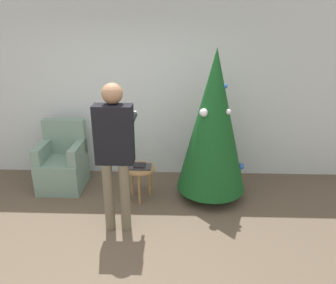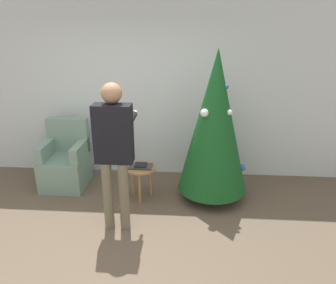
% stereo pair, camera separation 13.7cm
% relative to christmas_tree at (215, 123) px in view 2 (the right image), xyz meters
% --- Properties ---
extents(ground_plane, '(14.00, 14.00, 0.00)m').
position_rel_christmas_tree_xyz_m(ground_plane, '(-1.24, -1.43, -1.13)').
color(ground_plane, brown).
extents(wall_back, '(8.00, 0.06, 2.70)m').
position_rel_christmas_tree_xyz_m(wall_back, '(-1.24, 0.80, 0.22)').
color(wall_back, silver).
rests_on(wall_back, ground_plane).
extents(christmas_tree, '(0.97, 0.97, 2.11)m').
position_rel_christmas_tree_xyz_m(christmas_tree, '(0.00, 0.00, 0.00)').
color(christmas_tree, brown).
rests_on(christmas_tree, ground_plane).
extents(armchair, '(0.64, 0.67, 1.01)m').
position_rel_christmas_tree_xyz_m(armchair, '(-2.23, 0.25, -0.77)').
color(armchair, gray).
rests_on(armchair, ground_plane).
extents(person_standing, '(0.45, 0.57, 1.79)m').
position_rel_christmas_tree_xyz_m(person_standing, '(-1.20, -0.77, -0.04)').
color(person_standing, '#6B604C').
rests_on(person_standing, ground_plane).
extents(side_stool, '(0.43, 0.43, 0.49)m').
position_rel_christmas_tree_xyz_m(side_stool, '(-1.01, -0.09, -0.72)').
color(side_stool, '#A37547').
rests_on(side_stool, ground_plane).
extents(laptop, '(0.33, 0.21, 0.02)m').
position_rel_christmas_tree_xyz_m(laptop, '(-1.01, -0.09, -0.63)').
color(laptop, '#38383D').
rests_on(laptop, side_stool).
extents(book, '(0.16, 0.16, 0.02)m').
position_rel_christmas_tree_xyz_m(book, '(-1.01, -0.09, -0.61)').
color(book, black).
rests_on(book, laptop).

